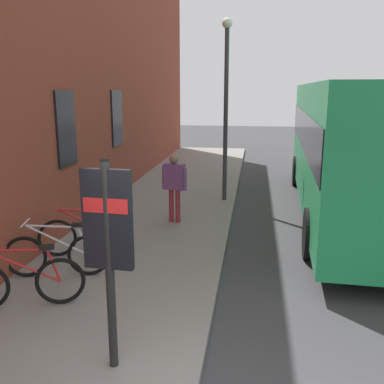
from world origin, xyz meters
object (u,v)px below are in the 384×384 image
bicycle_beside_lamp (86,235)px  pedestrian_by_facade (174,181)px  transit_info_sign (108,233)px  street_lamp (226,95)px  bicycle_nearest_sign (58,254)px  bicycle_far_end (23,282)px  city_bus (353,142)px

bicycle_beside_lamp → pedestrian_by_facade: (2.29, -1.29, 0.61)m
transit_info_sign → street_lamp: 8.04m
bicycle_beside_lamp → bicycle_nearest_sign: bearing=174.7°
bicycle_far_end → bicycle_nearest_sign: bearing=-0.7°
bicycle_nearest_sign → bicycle_beside_lamp: bearing=-5.3°
city_bus → street_lamp: street_lamp is taller
pedestrian_by_facade → bicycle_far_end: bearing=162.4°
transit_info_sign → street_lamp: street_lamp is taller
bicycle_nearest_sign → bicycle_far_end: bearing=179.3°
bicycle_far_end → bicycle_nearest_sign: (1.10, -0.01, 0.00)m
city_bus → pedestrian_by_facade: size_ratio=6.49×
bicycle_nearest_sign → bicycle_beside_lamp: 1.04m
bicycle_far_end → city_bus: size_ratio=0.16×
transit_info_sign → street_lamp: (7.90, -0.71, 1.34)m
bicycle_far_end → street_lamp: 7.62m
bicycle_nearest_sign → street_lamp: size_ratio=0.35×
bicycle_beside_lamp → city_bus: city_bus is taller
pedestrian_by_facade → bicycle_nearest_sign: bearing=157.3°
street_lamp → bicycle_far_end: bearing=160.3°
bicycle_nearest_sign → city_bus: (5.05, -5.71, 1.41)m
bicycle_beside_lamp → street_lamp: bearing=-26.6°
city_bus → transit_info_sign: bearing=151.2°
city_bus → street_lamp: (0.60, 3.30, 1.14)m
bicycle_far_end → pedestrian_by_facade: (4.43, -1.40, 0.61)m
bicycle_beside_lamp → city_bus: 7.05m
bicycle_far_end → transit_info_sign: (-1.14, -1.72, 1.21)m
bicycle_far_end → bicycle_beside_lamp: (2.14, -0.11, 0.00)m
bicycle_nearest_sign → city_bus: 7.76m
bicycle_far_end → pedestrian_by_facade: bearing=-17.6°
city_bus → bicycle_far_end: bearing=137.1°
bicycle_far_end → street_lamp: bearing=-19.7°
bicycle_nearest_sign → city_bus: city_bus is taller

